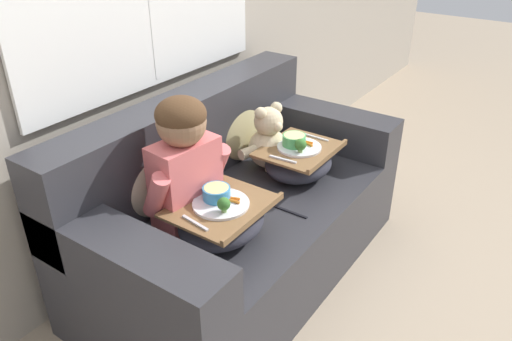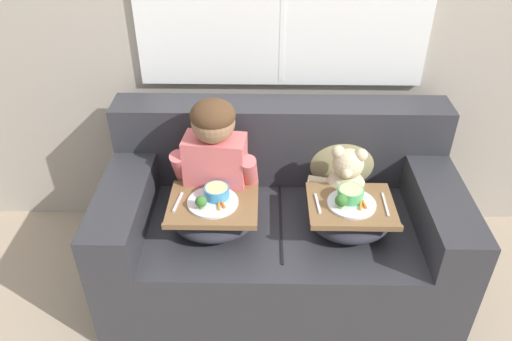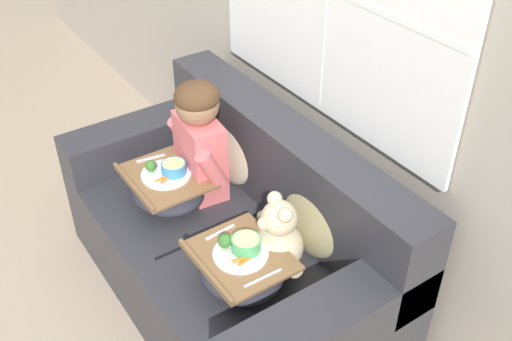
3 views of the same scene
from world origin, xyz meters
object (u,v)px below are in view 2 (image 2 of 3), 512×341
(throw_pillow_behind_teddy, at_px, (342,155))
(lap_tray_teddy, at_px, (350,216))
(couch, at_px, (280,225))
(child_figure, at_px, (215,151))
(lap_tray_child, at_px, (214,215))
(teddy_bear, at_px, (346,183))
(throw_pillow_behind_child, at_px, (219,154))

(throw_pillow_behind_teddy, xyz_separation_m, lap_tray_teddy, (-0.00, -0.37, -0.10))
(couch, distance_m, child_figure, 0.54)
(couch, bearing_deg, lap_tray_child, -152.21)
(lap_tray_teddy, bearing_deg, lap_tray_child, 180.00)
(lap_tray_teddy, bearing_deg, teddy_bear, 90.14)
(throw_pillow_behind_child, relative_size, throw_pillow_behind_teddy, 1.06)
(teddy_bear, xyz_separation_m, lap_tray_child, (-0.64, -0.18, -0.06))
(throw_pillow_behind_teddy, bearing_deg, teddy_bear, -90.35)
(couch, height_order, throw_pillow_behind_teddy, couch)
(child_figure, relative_size, lap_tray_child, 1.41)
(throw_pillow_behind_teddy, height_order, teddy_bear, throw_pillow_behind_teddy)
(throw_pillow_behind_child, height_order, lap_tray_teddy, throw_pillow_behind_child)
(child_figure, height_order, lap_tray_teddy, child_figure)
(couch, xyz_separation_m, lap_tray_teddy, (0.32, -0.17, 0.21))
(teddy_bear, bearing_deg, lap_tray_teddy, -89.86)
(throw_pillow_behind_child, height_order, child_figure, child_figure)
(throw_pillow_behind_teddy, distance_m, child_figure, 0.68)
(teddy_bear, bearing_deg, lap_tray_child, -164.03)
(child_figure, bearing_deg, couch, -3.18)
(couch, distance_m, throw_pillow_behind_teddy, 0.49)
(teddy_bear, height_order, lap_tray_teddy, teddy_bear)
(throw_pillow_behind_child, height_order, teddy_bear, throw_pillow_behind_child)
(teddy_bear, height_order, lap_tray_child, teddy_bear)
(child_figure, bearing_deg, lap_tray_teddy, -16.25)
(couch, xyz_separation_m, child_figure, (-0.32, 0.02, 0.44))
(throw_pillow_behind_child, distance_m, child_figure, 0.23)
(throw_pillow_behind_teddy, height_order, child_figure, child_figure)
(couch, xyz_separation_m, throw_pillow_behind_child, (-0.32, 0.20, 0.31))
(child_figure, height_order, teddy_bear, child_figure)
(couch, relative_size, teddy_bear, 4.57)
(lap_tray_child, bearing_deg, throw_pillow_behind_teddy, 30.18)
(throw_pillow_behind_child, bearing_deg, lap_tray_teddy, -30.20)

